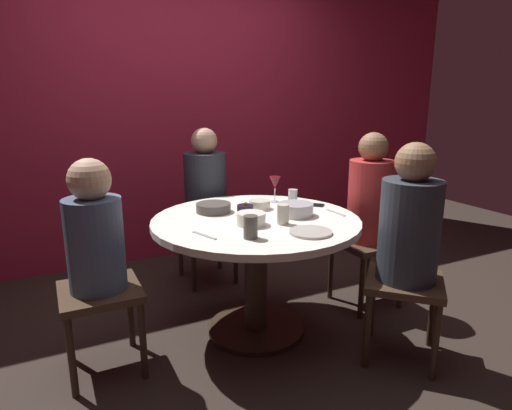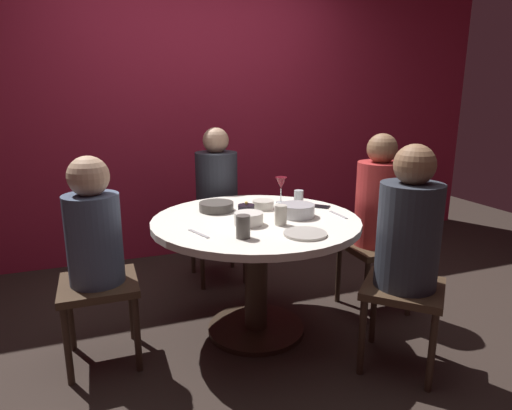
{
  "view_description": "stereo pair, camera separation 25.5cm",
  "coord_description": "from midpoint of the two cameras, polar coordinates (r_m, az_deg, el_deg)",
  "views": [
    {
      "loc": [
        -1.09,
        -2.22,
        1.44
      ],
      "look_at": [
        0.0,
        0.0,
        0.81
      ],
      "focal_mm": 30.63,
      "sensor_mm": 36.0,
      "label": 1
    },
    {
      "loc": [
        -0.86,
        -2.32,
        1.44
      ],
      "look_at": [
        0.0,
        0.0,
        0.81
      ],
      "focal_mm": 30.63,
      "sensor_mm": 36.0,
      "label": 2
    }
  ],
  "objects": [
    {
      "name": "ground_plane",
      "position": [
        2.86,
        -2.66,
        -16.04
      ],
      "size": [
        8.0,
        8.0,
        0.0
      ],
      "primitive_type": "plane",
      "color": "#2D231E"
    },
    {
      "name": "back_wall",
      "position": [
        4.0,
        -12.3,
        11.85
      ],
      "size": [
        6.0,
        0.1,
        2.6
      ],
      "primitive_type": "cube",
      "color": "maroon",
      "rests_on": "ground"
    },
    {
      "name": "dining_table",
      "position": [
        2.62,
        -2.8,
        -5.3
      ],
      "size": [
        1.23,
        1.23,
        0.73
      ],
      "color": "silver",
      "rests_on": "ground"
    },
    {
      "name": "seated_diner_left",
      "position": [
        2.39,
        -23.18,
        -4.7
      ],
      "size": [
        0.4,
        0.4,
        1.15
      ],
      "rotation": [
        0.0,
        0.0,
        6.28
      ],
      "color": "#3F2D1E",
      "rests_on": "ground"
    },
    {
      "name": "seated_diner_back",
      "position": [
        3.37,
        -8.77,
        2.03
      ],
      "size": [
        0.4,
        0.4,
        1.21
      ],
      "rotation": [
        0.0,
        0.0,
        4.71
      ],
      "color": "#3F2D1E",
      "rests_on": "ground"
    },
    {
      "name": "seated_diner_right",
      "position": [
        3.0,
        12.32,
        0.35
      ],
      "size": [
        0.4,
        0.4,
        1.21
      ],
      "rotation": [
        0.0,
        0.0,
        3.14
      ],
      "color": "#3F2D1E",
      "rests_on": "ground"
    },
    {
      "name": "seated_diner_front_right",
      "position": [
        2.4,
        16.56,
        -3.26
      ],
      "size": [
        0.57,
        0.57,
        1.21
      ],
      "rotation": [
        0.0,
        0.0,
        2.36
      ],
      "color": "#3F2D1E",
      "rests_on": "ground"
    },
    {
      "name": "candle_holder",
      "position": [
        2.62,
        -4.2,
        -0.74
      ],
      "size": [
        0.1,
        0.1,
        0.09
      ],
      "color": "black",
      "rests_on": "dining_table"
    },
    {
      "name": "wine_glass",
      "position": [
        2.92,
        -0.0,
        2.79
      ],
      "size": [
        0.08,
        0.08,
        0.18
      ],
      "color": "silver",
      "rests_on": "dining_table"
    },
    {
      "name": "dinner_plate",
      "position": [
        2.29,
        4.0,
        -3.6
      ],
      "size": [
        0.23,
        0.23,
        0.01
      ],
      "primitive_type": "cylinder",
      "color": "#B2ADA3",
      "rests_on": "dining_table"
    },
    {
      "name": "cell_phone",
      "position": [
        2.88,
        4.97,
        0.0
      ],
      "size": [
        0.15,
        0.15,
        0.01
      ],
      "primitive_type": "cube",
      "rotation": [
        0.0,
        0.0,
        0.78
      ],
      "color": "black",
      "rests_on": "dining_table"
    },
    {
      "name": "bowl_serving_large",
      "position": [
        2.62,
        2.45,
        -0.6
      ],
      "size": [
        0.21,
        0.21,
        0.07
      ],
      "primitive_type": "cylinder",
      "color": "#B7B7BC",
      "rests_on": "dining_table"
    },
    {
      "name": "bowl_salad_center",
      "position": [
        2.77,
        -2.15,
        0.02
      ],
      "size": [
        0.13,
        0.13,
        0.06
      ],
      "primitive_type": "cylinder",
      "color": "beige",
      "rests_on": "dining_table"
    },
    {
      "name": "bowl_small_white",
      "position": [
        2.43,
        -3.64,
        -1.85
      ],
      "size": [
        0.16,
        0.16,
        0.07
      ],
      "primitive_type": "cylinder",
      "color": "silver",
      "rests_on": "dining_table"
    },
    {
      "name": "bowl_sauce_side",
      "position": [
        2.73,
        -8.26,
        -0.38
      ],
      "size": [
        0.22,
        0.22,
        0.05
      ],
      "primitive_type": "cylinder",
      "color": "#4C4742",
      "rests_on": "dining_table"
    },
    {
      "name": "cup_near_candle",
      "position": [
        2.92,
        2.34,
        1.12
      ],
      "size": [
        0.06,
        0.06,
        0.09
      ],
      "primitive_type": "cylinder",
      "color": "silver",
      "rests_on": "dining_table"
    },
    {
      "name": "cup_by_left_diner",
      "position": [
        2.2,
        -4.04,
        -2.94
      ],
      "size": [
        0.07,
        0.07,
        0.12
      ],
      "primitive_type": "cylinder",
      "color": "#4C4742",
      "rests_on": "dining_table"
    },
    {
      "name": "cup_by_right_diner",
      "position": [
        2.44,
        0.55,
        -1.27
      ],
      "size": [
        0.07,
        0.07,
        0.11
      ],
      "primitive_type": "cylinder",
      "color": "beige",
      "rests_on": "dining_table"
    },
    {
      "name": "fork_near_plate",
      "position": [
        2.7,
        7.67,
        -1.02
      ],
      "size": [
        0.02,
        0.18,
        0.01
      ],
      "primitive_type": "cube",
      "rotation": [
        0.0,
        0.0,
        0.03
      ],
      "color": "#B7B7BC",
      "rests_on": "dining_table"
    },
    {
      "name": "knife_near_plate",
      "position": [
        2.28,
        -9.98,
        -3.98
      ],
      "size": [
        0.08,
        0.17,
        0.01
      ],
      "primitive_type": "cube",
      "rotation": [
        0.0,
        0.0,
        0.35
      ],
      "color": "#B7B7BC",
      "rests_on": "dining_table"
    }
  ]
}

